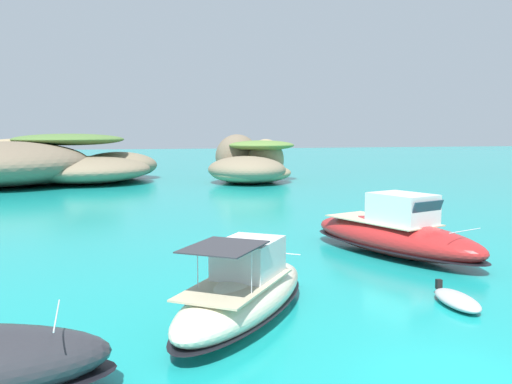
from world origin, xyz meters
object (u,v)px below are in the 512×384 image
(islet_small, at_px, (249,165))
(motorboat_cream, at_px, (244,293))
(islet_large, at_px, (40,164))
(dinghy_tender, at_px, (457,300))
(motorboat_red, at_px, (394,234))

(islet_small, bearing_deg, motorboat_cream, -105.62)
(motorboat_cream, bearing_deg, islet_large, 101.90)
(islet_small, height_order, dinghy_tender, islet_small)
(islet_small, relative_size, motorboat_red, 1.52)
(islet_small, distance_m, motorboat_cream, 50.38)
(islet_large, bearing_deg, motorboat_cream, -78.10)
(islet_large, distance_m, islet_small, 25.23)
(motorboat_cream, distance_m, dinghy_tender, 7.54)
(dinghy_tender, bearing_deg, motorboat_cream, 173.42)
(motorboat_cream, xyz_separation_m, motorboat_red, (9.56, 6.97, 0.18))
(motorboat_cream, xyz_separation_m, dinghy_tender, (7.46, -0.86, -0.63))
(islet_small, xyz_separation_m, motorboat_cream, (-13.56, -48.50, -1.26))
(islet_large, xyz_separation_m, motorboat_red, (20.78, -46.25, -1.26))
(motorboat_cream, relative_size, dinghy_tender, 2.92)
(islet_large, distance_m, dinghy_tender, 57.26)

